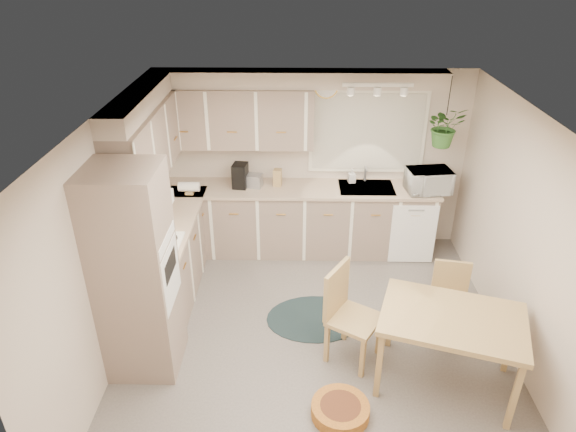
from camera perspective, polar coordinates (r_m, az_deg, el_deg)
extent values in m
plane|color=slate|center=(5.66, 2.96, -13.29)|extent=(4.20, 4.20, 0.00)
plane|color=white|center=(4.46, 3.72, 10.57)|extent=(4.20, 4.20, 0.00)
cube|color=beige|center=(6.84, 2.71, 6.24)|extent=(4.00, 0.04, 2.40)
cube|color=beige|center=(3.33, 4.57, -21.64)|extent=(4.00, 0.04, 2.40)
cube|color=beige|center=(5.26, -19.04, -2.45)|extent=(0.04, 4.20, 2.40)
cube|color=beige|center=(5.42, 24.96, -2.74)|extent=(0.04, 4.20, 2.40)
cube|color=gray|center=(6.27, -12.94, -4.38)|extent=(0.60, 1.85, 0.90)
cube|color=gray|center=(6.88, 0.97, -0.48)|extent=(3.60, 0.60, 0.90)
cube|color=#C5AB90|center=(6.03, -13.32, -0.61)|extent=(0.64, 1.89, 0.04)
cube|color=#C5AB90|center=(6.66, 1.00, 3.04)|extent=(3.64, 0.64, 0.04)
cube|color=gray|center=(4.94, -16.54, -6.23)|extent=(0.65, 0.65, 2.10)
cube|color=white|center=(4.85, -12.91, -6.38)|extent=(0.02, 0.56, 0.58)
cube|color=gray|center=(5.82, -15.32, 7.86)|extent=(0.35, 2.00, 0.75)
cube|color=gray|center=(6.51, -6.11, 10.82)|extent=(2.00, 0.35, 0.75)
cube|color=beige|center=(5.69, -16.18, 12.33)|extent=(0.30, 2.00, 0.20)
cube|color=beige|center=(6.36, 1.11, 14.99)|extent=(3.60, 0.30, 0.20)
cube|color=white|center=(5.54, -14.57, -3.23)|extent=(0.52, 0.58, 0.02)
cube|color=white|center=(5.33, -15.35, 0.97)|extent=(0.40, 0.60, 0.14)
cube|color=silver|center=(6.73, 8.84, 9.21)|extent=(1.40, 0.02, 1.00)
cube|color=white|center=(6.74, 8.83, 9.23)|extent=(1.50, 0.02, 1.10)
cube|color=#96989D|center=(6.74, 8.68, 2.83)|extent=(0.70, 0.48, 0.10)
cube|color=white|center=(6.80, 13.72, -2.00)|extent=(0.58, 0.02, 0.83)
cube|color=white|center=(6.04, 9.96, 14.17)|extent=(0.80, 0.04, 0.04)
cylinder|color=gold|center=(6.52, 4.28, 14.15)|extent=(0.30, 0.03, 0.30)
cube|color=tan|center=(5.13, 17.27, -14.09)|extent=(1.46, 1.18, 0.79)
cube|color=tan|center=(5.14, 7.45, -11.09)|extent=(0.65, 0.65, 1.02)
cube|color=tan|center=(5.65, 17.51, -9.39)|extent=(0.46, 0.46, 0.84)
ellipsoid|color=black|center=(5.89, 3.01, -11.29)|extent=(1.14, 0.89, 0.01)
cylinder|color=#C77327|center=(4.90, 5.82, -20.67)|extent=(0.64, 0.64, 0.12)
imported|color=white|center=(6.71, 15.37, 4.06)|extent=(0.57, 0.37, 0.36)
imported|color=white|center=(6.82, 7.08, 4.03)|extent=(0.12, 0.21, 0.09)
imported|color=#356A2A|center=(6.52, 16.98, 9.03)|extent=(0.52, 0.56, 0.39)
cube|color=black|center=(6.64, -5.33, 4.50)|extent=(0.21, 0.24, 0.32)
cube|color=#96989D|center=(6.67, -4.09, 3.98)|extent=(0.31, 0.22, 0.17)
cube|color=tan|center=(6.67, -1.18, 4.30)|extent=(0.12, 0.12, 0.23)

